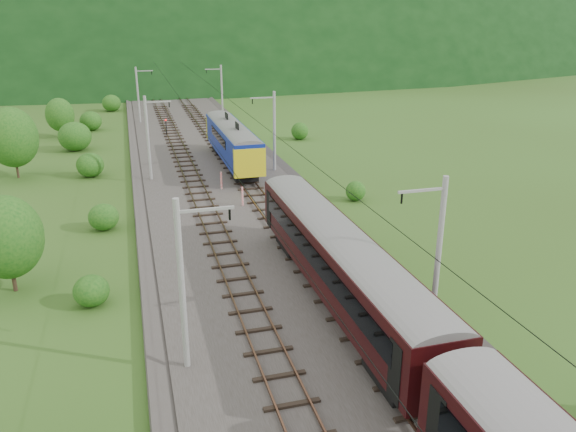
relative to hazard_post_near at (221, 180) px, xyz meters
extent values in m
plane|color=#304816|center=(0.15, -26.95, -1.10)|extent=(600.00, 600.00, 0.00)
cube|color=#38332D|center=(0.15, -16.95, -0.95)|extent=(14.00, 220.00, 0.30)
cube|color=brown|center=(-2.96, -16.95, -0.61)|extent=(0.08, 220.00, 0.15)
cube|color=brown|center=(-1.53, -16.95, -0.61)|extent=(0.08, 220.00, 0.15)
cube|color=black|center=(-2.25, -16.95, -0.74)|extent=(2.40, 220.00, 0.12)
cube|color=brown|center=(1.84, -16.95, -0.61)|extent=(0.08, 220.00, 0.15)
cube|color=brown|center=(3.27, -16.95, -0.61)|extent=(0.08, 220.00, 0.15)
cube|color=black|center=(2.55, -16.95, -0.74)|extent=(2.40, 220.00, 0.12)
cylinder|color=gray|center=(-6.05, -26.95, 3.20)|extent=(0.28, 0.28, 8.00)
cube|color=gray|center=(-4.85, -26.95, 6.60)|extent=(2.40, 0.12, 0.12)
cylinder|color=black|center=(-3.85, -26.95, 6.30)|extent=(0.10, 0.10, 0.50)
cylinder|color=gray|center=(-6.05, 5.05, 3.20)|extent=(0.28, 0.28, 8.00)
cube|color=gray|center=(-4.85, 5.05, 6.60)|extent=(2.40, 0.12, 0.12)
cylinder|color=black|center=(-3.85, 5.05, 6.30)|extent=(0.10, 0.10, 0.50)
cylinder|color=gray|center=(-6.05, 37.05, 3.20)|extent=(0.28, 0.28, 8.00)
cube|color=gray|center=(-4.85, 37.05, 6.60)|extent=(2.40, 0.12, 0.12)
cylinder|color=black|center=(-3.85, 37.05, 6.30)|extent=(0.10, 0.10, 0.50)
cylinder|color=gray|center=(-6.05, 69.05, 3.20)|extent=(0.28, 0.28, 8.00)
cube|color=gray|center=(-4.85, 69.05, 6.60)|extent=(2.40, 0.12, 0.12)
cylinder|color=black|center=(-3.85, 69.05, 6.30)|extent=(0.10, 0.10, 0.50)
cylinder|color=gray|center=(-6.05, 101.05, 3.20)|extent=(0.28, 0.28, 8.00)
cube|color=gray|center=(-4.85, 101.05, 6.60)|extent=(2.40, 0.12, 0.12)
cylinder|color=black|center=(-3.85, 101.05, 6.30)|extent=(0.10, 0.10, 0.50)
cylinder|color=gray|center=(6.35, -26.95, 3.20)|extent=(0.28, 0.28, 8.00)
cube|color=gray|center=(5.15, -26.95, 6.60)|extent=(2.40, 0.12, 0.12)
cylinder|color=black|center=(4.15, -26.95, 6.30)|extent=(0.10, 0.10, 0.50)
cylinder|color=gray|center=(6.35, 5.05, 3.20)|extent=(0.28, 0.28, 8.00)
cube|color=gray|center=(5.15, 5.05, 6.60)|extent=(2.40, 0.12, 0.12)
cylinder|color=black|center=(4.15, 5.05, 6.30)|extent=(0.10, 0.10, 0.50)
cylinder|color=gray|center=(6.35, 37.05, 3.20)|extent=(0.28, 0.28, 8.00)
cube|color=gray|center=(5.15, 37.05, 6.60)|extent=(2.40, 0.12, 0.12)
cylinder|color=black|center=(4.15, 37.05, 6.30)|extent=(0.10, 0.10, 0.50)
cylinder|color=gray|center=(6.35, 69.05, 3.20)|extent=(0.28, 0.28, 8.00)
cube|color=gray|center=(5.15, 69.05, 6.60)|extent=(2.40, 0.12, 0.12)
cylinder|color=black|center=(4.15, 69.05, 6.30)|extent=(0.10, 0.10, 0.50)
cylinder|color=gray|center=(6.35, 101.05, 3.20)|extent=(0.28, 0.28, 8.00)
cube|color=gray|center=(5.15, 101.05, 6.60)|extent=(2.40, 0.12, 0.12)
cylinder|color=black|center=(4.15, 101.05, 6.30)|extent=(0.10, 0.10, 0.50)
cylinder|color=black|center=(-2.25, -16.95, 6.00)|extent=(0.03, 198.00, 0.03)
cylinder|color=black|center=(2.55, -16.95, 6.00)|extent=(0.03, 198.00, 0.03)
ellipsoid|color=black|center=(0.15, 233.05, -1.10)|extent=(504.00, 360.00, 244.00)
cube|color=black|center=(2.55, -23.34, 1.83)|extent=(2.86, 21.69, 2.96)
cylinder|color=gray|center=(2.55, -23.34, 3.16)|extent=(2.86, 21.58, 2.86)
cube|color=black|center=(1.10, -23.34, 2.19)|extent=(0.05, 19.09, 1.13)
cube|color=black|center=(4.00, -23.34, 2.19)|extent=(0.05, 19.09, 1.13)
cube|color=black|center=(2.55, -30.94, -0.09)|extent=(2.17, 3.15, 0.89)
cube|color=black|center=(2.55, -15.75, -0.09)|extent=(2.17, 3.15, 0.89)
cube|color=navy|center=(2.55, 8.04, 1.83)|extent=(2.86, 17.74, 2.96)
cylinder|color=gray|center=(2.55, 8.04, 3.16)|extent=(2.86, 17.66, 2.86)
cube|color=black|center=(1.10, 8.04, 2.19)|extent=(0.05, 15.62, 1.13)
cube|color=black|center=(4.00, 8.04, 2.19)|extent=(0.05, 15.62, 1.13)
cube|color=black|center=(2.55, 1.83, -0.09)|extent=(2.17, 3.15, 0.89)
cube|color=black|center=(2.55, 14.25, -0.09)|extent=(2.17, 3.15, 0.89)
cube|color=gold|center=(2.55, 16.71, 1.64)|extent=(2.92, 0.50, 2.66)
cube|color=gold|center=(2.55, -0.63, 1.64)|extent=(2.92, 0.50, 2.66)
cube|color=black|center=(2.55, 11.04, 3.85)|extent=(0.08, 1.60, 0.89)
cylinder|color=red|center=(0.00, 0.00, 0.00)|extent=(0.17, 0.17, 1.61)
cylinder|color=red|center=(0.91, -5.25, 0.00)|extent=(0.17, 0.17, 1.61)
cylinder|color=black|center=(-3.00, 26.10, 0.18)|extent=(0.14, 0.14, 1.97)
sphere|color=red|center=(-3.00, 26.10, 1.22)|extent=(0.24, 0.24, 0.24)
ellipsoid|color=#164B14|center=(-10.48, -19.26, -0.21)|extent=(1.98, 1.98, 1.78)
ellipsoid|color=#164B14|center=(-10.12, -7.16, -0.09)|extent=(2.26, 2.26, 2.03)
ellipsoid|color=#164B14|center=(-11.77, 8.68, 0.11)|extent=(2.68, 2.68, 2.42)
ellipsoid|color=#164B14|center=(-14.03, 21.28, 0.62)|extent=(3.83, 3.83, 3.45)
ellipsoid|color=#164B14|center=(-12.83, 33.93, 0.24)|extent=(2.98, 2.98, 2.69)
ellipsoid|color=#164B14|center=(-10.24, 50.58, 0.28)|extent=(3.07, 3.07, 2.76)
ellipsoid|color=#164B14|center=(-11.30, 64.44, 0.15)|extent=(2.79, 2.79, 2.51)
cylinder|color=black|center=(-14.95, -16.19, 0.49)|extent=(0.24, 0.24, 3.18)
ellipsoid|color=#164B14|center=(-14.95, -16.19, 2.30)|extent=(4.09, 4.09, 4.91)
cylinder|color=black|center=(-18.77, 10.24, 0.81)|extent=(0.24, 0.24, 3.83)
ellipsoid|color=#164B14|center=(-18.77, 10.24, 3.00)|extent=(4.92, 4.92, 5.90)
cylinder|color=black|center=(-16.30, 29.79, 0.31)|extent=(0.24, 0.24, 2.83)
ellipsoid|color=#164B14|center=(-16.30, 29.79, 1.93)|extent=(3.64, 3.64, 4.36)
ellipsoid|color=#164B14|center=(10.86, -5.72, -0.32)|extent=(1.75, 1.75, 1.58)
ellipsoid|color=#164B14|center=(13.64, 20.11, -0.10)|extent=(2.24, 2.24, 2.01)
camera|label=1|loc=(-7.55, -49.11, 14.23)|focal=35.00mm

